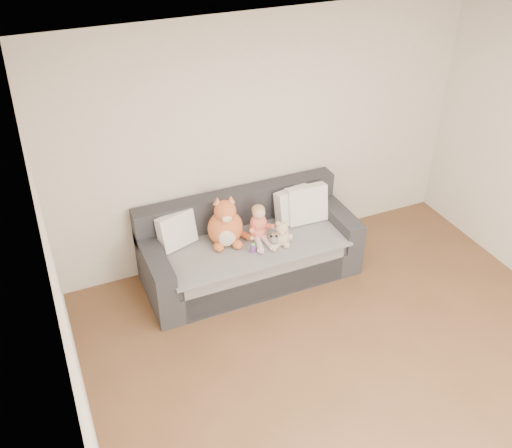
# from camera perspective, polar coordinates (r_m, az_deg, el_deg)

# --- Properties ---
(room_shell) EXTENTS (5.00, 5.00, 5.00)m
(room_shell) POSITION_cam_1_polar(r_m,az_deg,el_deg) (4.36, 12.16, -2.69)
(room_shell) COLOR brown
(room_shell) RESTS_ON ground
(sofa) EXTENTS (2.20, 0.94, 0.85)m
(sofa) POSITION_cam_1_polar(r_m,az_deg,el_deg) (5.94, -0.73, -2.58)
(sofa) COLOR #27272C
(sofa) RESTS_ON ground
(cushion_left) EXTENTS (0.42, 0.29, 0.37)m
(cushion_left) POSITION_cam_1_polar(r_m,az_deg,el_deg) (5.69, -7.95, -0.60)
(cushion_left) COLOR silver
(cushion_left) RESTS_ON sofa
(cushion_right_back) EXTENTS (0.43, 0.25, 0.38)m
(cushion_right_back) POSITION_cam_1_polar(r_m,az_deg,el_deg) (6.02, 3.75, 1.87)
(cushion_right_back) COLOR silver
(cushion_right_back) RESTS_ON sofa
(cushion_right_front) EXTENTS (0.45, 0.21, 0.41)m
(cushion_right_front) POSITION_cam_1_polar(r_m,az_deg,el_deg) (6.02, 5.06, 1.99)
(cushion_right_front) COLOR silver
(cushion_right_front) RESTS_ON sofa
(toddler) EXTENTS (0.27, 0.39, 0.39)m
(toddler) POSITION_cam_1_polar(r_m,az_deg,el_deg) (5.73, 0.34, -0.18)
(toddler) COLOR #DC634D
(toddler) RESTS_ON sofa
(plush_cat) EXTENTS (0.43, 0.37, 0.55)m
(plush_cat) POSITION_cam_1_polar(r_m,az_deg,el_deg) (5.67, -3.05, -0.16)
(plush_cat) COLOR #CA552C
(plush_cat) RESTS_ON sofa
(teddy_bear) EXTENTS (0.21, 0.18, 0.28)m
(teddy_bear) POSITION_cam_1_polar(r_m,az_deg,el_deg) (5.68, 2.60, -1.17)
(teddy_bear) COLOR #CAAC8C
(teddy_bear) RESTS_ON sofa
(plush_cow) EXTENTS (0.13, 0.19, 0.16)m
(plush_cow) POSITION_cam_1_polar(r_m,az_deg,el_deg) (5.70, 1.77, -1.58)
(plush_cow) COLOR white
(plush_cow) RESTS_ON sofa
(sippy_cup) EXTENTS (0.10, 0.06, 0.11)m
(sippy_cup) POSITION_cam_1_polar(r_m,az_deg,el_deg) (5.61, -0.31, -2.29)
(sippy_cup) COLOR #71399E
(sippy_cup) RESTS_ON sofa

